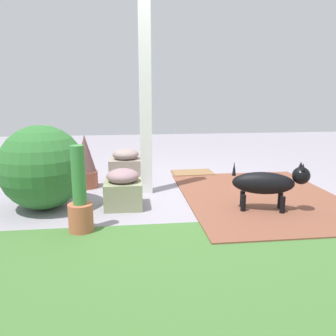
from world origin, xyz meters
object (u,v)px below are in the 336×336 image
Objects in this scene: dog at (269,183)px; stone_planter_nearest at (126,166)px; stone_planter_mid at (123,189)px; round_shrub at (42,168)px; terracotta_pot_tall at (80,202)px; terracotta_pot_broad at (65,161)px; terracotta_pot_spiky at (85,163)px; doormat at (193,173)px; porch_pillar at (145,97)px.

stone_planter_nearest is at bearing -44.16° from dog.
stone_planter_mid is 0.88m from round_shrub.
round_shrub is at bearing -56.33° from terracotta_pot_tall.
round_shrub is 1.92× the size of terracotta_pot_broad.
stone_planter_mid is at bearing 175.04° from round_shrub.
round_shrub reaches higher than stone_planter_nearest.
terracotta_pot_broad is 2.88m from dog.
dog reaches higher than stone_planter_nearest.
stone_planter_nearest is 0.67× the size of terracotta_pot_spiky.
round_shrub is 0.88m from terracotta_pot_spiky.
terracotta_pot_spiky is 1.66m from doormat.
stone_planter_mid is at bearing 119.20° from terracotta_pot_spiky.
porch_pillar is 3.37× the size of terracotta_pot_spiky.
dog is 1.85m from doormat.
porch_pillar is at bearing -119.52° from terracotta_pot_tall.
doormat is (0.45, -1.77, -0.30)m from dog.
doormat is (-1.89, -1.37, -0.43)m from round_shrub.
round_shrub is at bearing 22.66° from porch_pillar.
round_shrub reaches higher than terracotta_pot_broad.
stone_planter_mid is at bearing 53.97° from doormat.
doormat is (-1.05, -1.44, -0.19)m from stone_planter_mid.
stone_planter_mid is at bearing -121.10° from terracotta_pot_tall.
terracotta_pot_tall is 1.28× the size of doormat.
porch_pillar is 3.01× the size of dog.
terracotta_pot_tall is (0.38, 0.63, 0.07)m from stone_planter_mid.
porch_pillar is 2.62× the size of round_shrub.
porch_pillar is at bearing -157.34° from round_shrub.
porch_pillar is 1.66m from terracotta_pot_broad.
dog is (-1.88, -0.30, 0.03)m from terracotta_pot_tall.
terracotta_pot_broad reaches higher than stone_planter_mid.
stone_planter_nearest reaches higher than doormat.
terracotta_pot_spiky reaches higher than stone_planter_nearest.
stone_planter_nearest is at bearing 162.12° from terracotta_pot_broad.
doormat is (-1.42, -2.07, -0.26)m from terracotta_pot_tall.
stone_planter_nearest is at bearing -156.71° from terracotta_pot_spiky.
terracotta_pot_tall is at bearing 9.03° from dog.
round_shrub reaches higher than terracotta_pot_spiky.
dog is (-2.33, 1.70, 0.04)m from terracotta_pot_broad.
dog is at bearing 170.27° from round_shrub.
porch_pillar is 1.73m from dog.
terracotta_pot_spiky reaches higher than dog.
stone_planter_nearest is at bearing -103.59° from terracotta_pot_tall.
dog is at bearing 104.35° from doormat.
round_shrub is 2.38m from dog.
terracotta_pot_broad is (0.86, -0.28, 0.04)m from stone_planter_nearest.
dog is at bearing 144.24° from porch_pillar.
terracotta_pot_broad is 1.89m from doormat.
terracotta_pot_spiky is at bearing 124.32° from terracotta_pot_broad.
doormat is at bearing -126.03° from stone_planter_mid.
terracotta_pot_broad is (-0.02, -1.30, -0.18)m from round_shrub.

